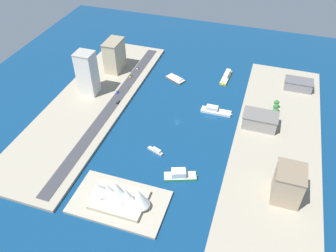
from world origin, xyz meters
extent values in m
plane|color=navy|center=(0.00, 0.00, 0.00)|extent=(440.00, 440.00, 0.00)
cube|color=#9E937F|center=(-87.38, 0.00, 1.26)|extent=(70.00, 240.00, 2.53)
cube|color=#9E937F|center=(87.38, 0.00, 1.26)|extent=(70.00, 240.00, 2.53)
cube|color=#A89E89|center=(12.95, 97.91, 1.00)|extent=(66.83, 39.26, 2.00)
cube|color=#38383D|center=(64.76, 0.00, 2.60)|extent=(10.66, 228.00, 0.15)
cube|color=brown|center=(21.98, -65.60, 0.78)|extent=(22.83, 17.96, 1.57)
cone|color=brown|center=(31.60, -70.57, 0.78)|extent=(1.90, 1.90, 1.41)
cube|color=white|center=(19.37, -64.25, 2.47)|extent=(11.72, 9.96, 1.80)
cube|color=beige|center=(21.98, -65.60, 1.62)|extent=(21.92, 17.24, 0.10)
cube|color=#2D8C4C|center=(-20.92, 62.29, 1.00)|extent=(26.02, 16.26, 2.00)
cone|color=#2D8C4C|center=(-33.01, 57.91, 1.00)|extent=(2.31, 2.31, 1.80)
cube|color=white|center=(-19.65, 62.76, 4.72)|extent=(12.40, 10.11, 5.44)
cube|color=beige|center=(-20.92, 62.29, 2.05)|extent=(24.98, 15.61, 0.10)
cube|color=#999EA3|center=(5.98, 42.56, 0.83)|extent=(14.48, 7.73, 1.66)
cone|color=#999EA3|center=(13.12, 39.99, 0.83)|extent=(1.91, 1.91, 1.49)
cube|color=white|center=(4.68, 43.03, 2.91)|extent=(7.89, 4.85, 2.50)
cube|color=beige|center=(5.98, 42.56, 1.71)|extent=(13.90, 7.42, 0.10)
cube|color=silver|center=(-30.39, -23.51, 1.18)|extent=(27.83, 8.10, 2.36)
cone|color=silver|center=(-44.90, -23.69, 1.18)|extent=(2.15, 2.15, 2.12)
cube|color=white|center=(-26.53, -23.46, 4.41)|extent=(10.72, 5.56, 4.10)
cube|color=beige|center=(-30.39, -23.51, 2.41)|extent=(26.72, 7.78, 0.10)
cube|color=yellow|center=(-28.52, -84.05, 1.20)|extent=(8.42, 27.97, 2.39)
cone|color=yellow|center=(-27.62, -69.63, 1.20)|extent=(2.28, 2.28, 2.15)
cube|color=white|center=(-28.73, -87.38, 4.22)|extent=(5.36, 14.63, 3.64)
cube|color=beige|center=(-28.52, -84.05, 2.44)|extent=(8.08, 26.85, 0.10)
cube|color=tan|center=(-96.14, 58.53, 15.19)|extent=(18.85, 21.42, 25.32)
cube|color=#7C6B55|center=(-96.14, 58.53, 28.25)|extent=(19.60, 22.28, 0.80)
cube|color=gray|center=(-100.76, -83.77, 7.03)|extent=(26.18, 14.82, 9.02)
cube|color=#59595C|center=(-100.76, -83.77, 11.94)|extent=(27.22, 15.42, 0.80)
cube|color=silver|center=(94.17, -13.95, 23.88)|extent=(16.44, 15.19, 42.72)
cube|color=#9D9992|center=(94.17, -13.95, 45.64)|extent=(17.10, 15.79, 0.80)
cube|color=gray|center=(-70.42, -13.42, 8.41)|extent=(28.58, 17.98, 11.78)
cube|color=slate|center=(-70.42, -13.42, 14.70)|extent=(29.72, 18.70, 0.80)
cube|color=#C6B793|center=(88.53, -61.74, 18.73)|extent=(14.92, 25.31, 32.42)
cube|color=gray|center=(88.53, -61.74, 35.34)|extent=(15.52, 26.32, 0.80)
cylinder|color=black|center=(61.77, -7.86, 3.00)|extent=(0.27, 0.65, 0.64)
cylinder|color=black|center=(60.17, -7.91, 3.00)|extent=(0.27, 0.65, 0.64)
cylinder|color=black|center=(61.67, -4.52, 3.00)|extent=(0.27, 0.65, 0.64)
cylinder|color=black|center=(60.07, -4.57, 3.00)|extent=(0.27, 0.65, 0.64)
cube|color=black|center=(60.92, -6.21, 3.29)|extent=(1.95, 4.83, 0.78)
cube|color=#262D38|center=(60.91, -5.97, 3.92)|extent=(1.67, 2.72, 0.50)
cylinder|color=black|center=(66.26, -50.81, 3.00)|extent=(0.28, 0.65, 0.64)
cylinder|color=black|center=(67.99, -50.89, 3.00)|extent=(0.28, 0.65, 0.64)
cylinder|color=black|center=(66.11, -54.14, 3.00)|extent=(0.28, 0.65, 0.64)
cylinder|color=black|center=(67.83, -54.22, 3.00)|extent=(0.28, 0.65, 0.64)
cube|color=yellow|center=(67.05, -52.51, 3.27)|extent=(2.15, 4.84, 0.75)
cube|color=#262D38|center=(67.04, -52.75, 3.91)|extent=(1.82, 2.74, 0.53)
cylinder|color=black|center=(65.54, -68.48, 3.00)|extent=(0.28, 0.65, 0.64)
cylinder|color=black|center=(67.05, -68.41, 3.00)|extent=(0.28, 0.65, 0.64)
cylinder|color=black|center=(65.69, -71.62, 3.00)|extent=(0.28, 0.65, 0.64)
cylinder|color=black|center=(67.20, -71.55, 3.00)|extent=(0.28, 0.65, 0.64)
cube|color=white|center=(66.37, -70.01, 3.26)|extent=(1.93, 4.57, 0.73)
cube|color=#262D38|center=(66.38, -70.24, 3.89)|extent=(1.63, 2.58, 0.52)
cylinder|color=black|center=(67.58, -19.54, 3.00)|extent=(0.28, 0.65, 0.64)
cylinder|color=black|center=(69.26, -19.45, 3.00)|extent=(0.28, 0.65, 0.64)
cylinder|color=black|center=(67.73, -22.61, 3.00)|extent=(0.28, 0.65, 0.64)
cylinder|color=black|center=(69.41, -22.52, 3.00)|extent=(0.28, 0.65, 0.64)
cube|color=blue|center=(68.49, -21.03, 3.30)|extent=(2.09, 4.48, 0.81)
cube|color=#262D38|center=(68.50, -21.25, 4.01)|extent=(1.77, 2.54, 0.61)
cylinder|color=black|center=(58.43, -25.74, 5.28)|extent=(0.18, 0.18, 5.50)
cube|color=black|center=(58.43, -25.74, 8.53)|extent=(0.36, 0.36, 1.00)
sphere|color=red|center=(58.43, -25.74, 8.88)|extent=(0.24, 0.24, 0.24)
sphere|color=yellow|center=(58.43, -25.74, 8.53)|extent=(0.24, 0.24, 0.24)
sphere|color=green|center=(58.43, -25.74, 8.18)|extent=(0.24, 0.24, 0.24)
cube|color=#BCAD93|center=(12.95, 97.91, 3.50)|extent=(37.58, 26.24, 3.00)
cone|color=white|center=(-2.97, 97.91, 12.27)|extent=(13.58, 11.65, 16.03)
cone|color=white|center=(6.44, 97.91, 11.27)|extent=(10.28, 8.68, 13.58)
cone|color=white|center=(12.95, 97.91, 13.43)|extent=(13.65, 11.20, 18.37)
cone|color=white|center=(19.96, 97.91, 11.18)|extent=(10.71, 9.18, 13.46)
cone|color=white|center=(28.63, 97.91, 9.50)|extent=(14.17, 12.85, 11.02)
cylinder|color=brown|center=(-82.33, -44.72, 4.62)|extent=(0.50, 0.50, 4.18)
sphere|color=#2D7233|center=(-82.33, -44.72, 8.59)|extent=(4.72, 4.72, 4.72)
cylinder|color=brown|center=(-82.18, -38.01, 4.57)|extent=(0.50, 0.50, 4.08)
sphere|color=#2D7233|center=(-82.18, -38.01, 8.58)|extent=(4.93, 4.93, 4.93)
cylinder|color=brown|center=(-81.98, -29.75, 4.58)|extent=(0.50, 0.50, 4.11)
sphere|color=#2D7233|center=(-81.98, -29.75, 8.93)|extent=(5.74, 5.74, 5.74)
camera|label=1|loc=(-64.15, 225.64, 196.11)|focal=36.24mm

